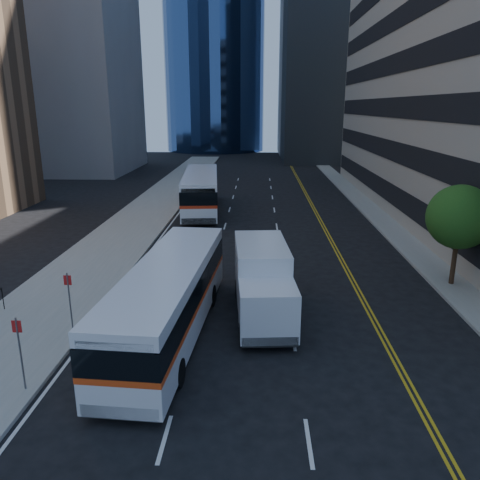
{
  "coord_description": "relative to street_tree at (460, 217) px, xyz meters",
  "views": [
    {
      "loc": [
        -0.98,
        -14.88,
        8.91
      ],
      "look_at": [
        -1.8,
        6.41,
        2.8
      ],
      "focal_mm": 35.0,
      "sensor_mm": 36.0,
      "label": 1
    }
  ],
  "objects": [
    {
      "name": "ground",
      "position": [
        -9.0,
        -8.0,
        -3.64
      ],
      "size": [
        160.0,
        160.0,
        0.0
      ],
      "primitive_type": "plane",
      "color": "black",
      "rests_on": "ground"
    },
    {
      "name": "sidewalk_west",
      "position": [
        -19.5,
        17.0,
        -3.57
      ],
      "size": [
        5.0,
        90.0,
        0.15
      ],
      "primitive_type": "cube",
      "color": "gray",
      "rests_on": "ground"
    },
    {
      "name": "sidewalk_east",
      "position": [
        -0.0,
        17.0,
        -3.57
      ],
      "size": [
        2.0,
        90.0,
        0.15
      ],
      "primitive_type": "cube",
      "color": "gray",
      "rests_on": "ground"
    },
    {
      "name": "midrise_west",
      "position": [
        -37.0,
        44.0,
        13.86
      ],
      "size": [
        18.0,
        18.0,
        35.0
      ],
      "primitive_type": "cube",
      "color": "gray",
      "rests_on": "ground"
    },
    {
      "name": "street_tree",
      "position": [
        0.0,
        0.0,
        0.0
      ],
      "size": [
        3.2,
        3.2,
        5.1
      ],
      "color": "#332114",
      "rests_on": "sidewalk_east"
    },
    {
      "name": "bus_front",
      "position": [
        -13.43,
        -5.87,
        -2.0
      ],
      "size": [
        3.34,
        11.78,
        3.0
      ],
      "rotation": [
        0.0,
        0.0,
        -0.07
      ],
      "color": "white",
      "rests_on": "ground"
    },
    {
      "name": "bus_rear",
      "position": [
        -14.97,
        17.49,
        -1.82
      ],
      "size": [
        3.98,
        13.15,
        3.34
      ],
      "rotation": [
        0.0,
        0.0,
        0.09
      ],
      "color": "white",
      "rests_on": "ground"
    },
    {
      "name": "box_truck",
      "position": [
        -9.73,
        -3.97,
        -2.01
      ],
      "size": [
        2.72,
        6.61,
        3.09
      ],
      "rotation": [
        0.0,
        0.0,
        0.08
      ],
      "color": "silver",
      "rests_on": "ground"
    }
  ]
}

